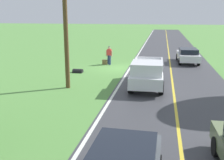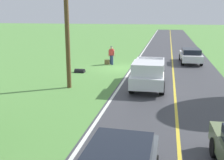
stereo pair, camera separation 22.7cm
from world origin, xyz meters
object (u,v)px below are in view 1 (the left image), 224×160
at_px(sedan_near_oncoming, 188,55).
at_px(utility_pole_roadside, 66,31).
at_px(hitchhiker_walking, 109,54).
at_px(suitcase_carried, 105,62).
at_px(pickup_truck_passing, 147,73).

distance_m(sedan_near_oncoming, utility_pole_roadside, 14.02).
distance_m(hitchhiker_walking, suitcase_carried, 0.87).
xyz_separation_m(suitcase_carried, sedan_near_oncoming, (-7.78, -2.36, 0.53)).
xyz_separation_m(hitchhiker_walking, utility_pole_roadside, (1.05, 8.53, 2.67)).
relative_size(pickup_truck_passing, utility_pole_roadside, 0.74).
height_order(sedan_near_oncoming, utility_pole_roadside, utility_pole_roadside).
xyz_separation_m(sedan_near_oncoming, utility_pole_roadside, (8.40, 10.85, 2.89)).
height_order(suitcase_carried, sedan_near_oncoming, sedan_near_oncoming).
distance_m(hitchhiker_walking, utility_pole_roadside, 9.00).
distance_m(hitchhiker_walking, sedan_near_oncoming, 7.71).
bearing_deg(suitcase_carried, sedan_near_oncoming, 111.48).
bearing_deg(sedan_near_oncoming, hitchhiker_walking, 17.48).
relative_size(pickup_truck_passing, sedan_near_oncoming, 1.22).
bearing_deg(utility_pole_roadside, pickup_truck_passing, -168.51).
bearing_deg(utility_pole_roadside, sedan_near_oncoming, -127.77).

